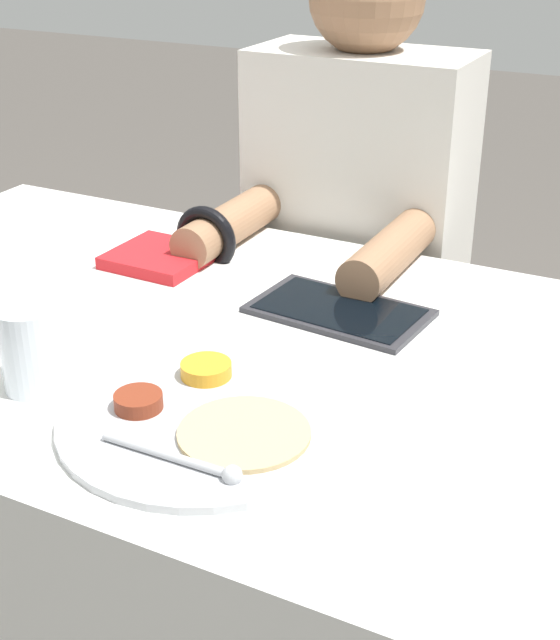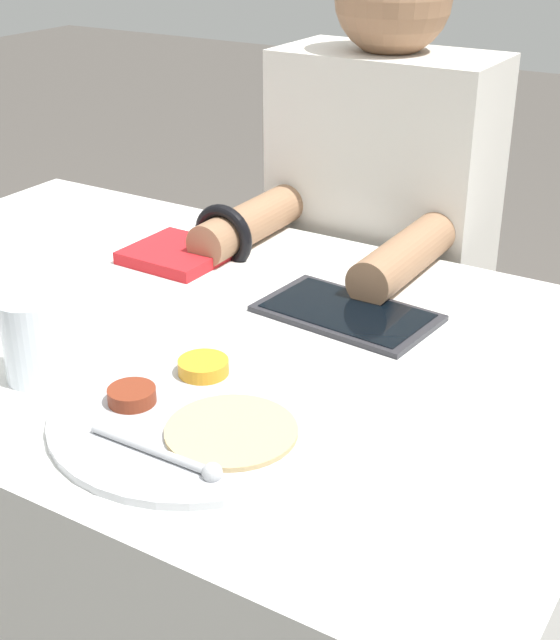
# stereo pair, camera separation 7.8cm
# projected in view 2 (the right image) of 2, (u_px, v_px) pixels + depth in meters

# --- Properties ---
(dining_table) EXTENTS (1.24, 0.81, 0.72)m
(dining_table) POSITION_uv_depth(u_px,v_px,m) (185.00, 522.00, 1.42)
(dining_table) COLOR silver
(dining_table) RESTS_ON ground_plane
(thali_tray) EXTENTS (0.34, 0.34, 0.03)m
(thali_tray) POSITION_uv_depth(u_px,v_px,m) (197.00, 414.00, 1.02)
(thali_tray) COLOR #B7BABF
(thali_tray) RESTS_ON dining_table
(red_notebook) EXTENTS (0.15, 0.15, 0.02)m
(red_notebook) POSITION_uv_depth(u_px,v_px,m) (178.00, 255.00, 1.46)
(red_notebook) COLOR silver
(red_notebook) RESTS_ON dining_table
(tablet_device) EXTENTS (0.26, 0.17, 0.01)m
(tablet_device) POSITION_uv_depth(u_px,v_px,m) (347.00, 313.00, 1.27)
(tablet_device) COLOR #28282D
(tablet_device) RESTS_ON dining_table
(person_diner) EXTENTS (0.39, 0.47, 1.21)m
(person_diner) POSITION_uv_depth(u_px,v_px,m) (376.00, 295.00, 1.69)
(person_diner) COLOR black
(person_diner) RESTS_ON ground_plane
(drinking_glass) EXTENTS (0.07, 0.07, 0.11)m
(drinking_glass) POSITION_uv_depth(u_px,v_px,m) (31.00, 340.00, 1.09)
(drinking_glass) COLOR silver
(drinking_glass) RESTS_ON dining_table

